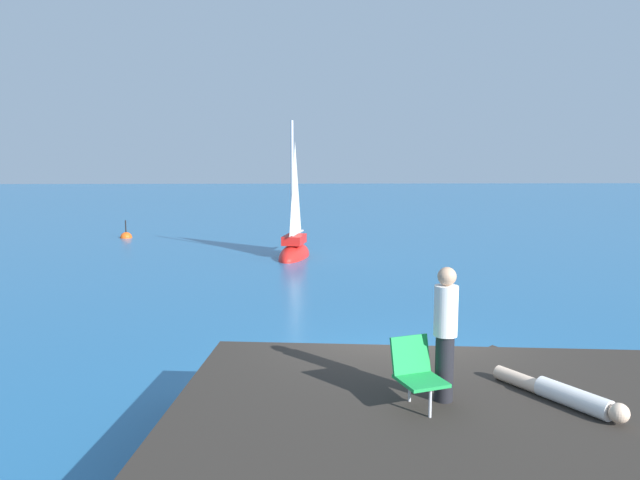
{
  "coord_description": "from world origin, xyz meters",
  "views": [
    {
      "loc": [
        -1.61,
        -9.75,
        3.78
      ],
      "look_at": [
        -1.01,
        10.16,
        1.04
      ],
      "focal_mm": 33.4,
      "sensor_mm": 36.0,
      "label": 1
    }
  ],
  "objects_px": {
    "person_standing": "(445,330)",
    "marker_buoy": "(126,238)",
    "person_sunbather": "(563,395)",
    "beach_chair": "(416,370)",
    "sailboat_near": "(294,249)"
  },
  "relations": [
    {
      "from": "person_sunbather",
      "to": "beach_chair",
      "type": "bearing_deg",
      "value": 59.03
    },
    {
      "from": "sailboat_near",
      "to": "beach_chair",
      "type": "xyz_separation_m",
      "value": [
        1.62,
        -16.13,
        1.05
      ]
    },
    {
      "from": "sailboat_near",
      "to": "marker_buoy",
      "type": "distance_m",
      "value": 9.99
    },
    {
      "from": "sailboat_near",
      "to": "person_standing",
      "type": "height_order",
      "value": "sailboat_near"
    },
    {
      "from": "person_sunbather",
      "to": "person_standing",
      "type": "distance_m",
      "value": 1.58
    },
    {
      "from": "sailboat_near",
      "to": "person_sunbather",
      "type": "distance_m",
      "value": 16.48
    },
    {
      "from": "marker_buoy",
      "to": "beach_chair",
      "type": "bearing_deg",
      "value": -66.03
    },
    {
      "from": "beach_chair",
      "to": "person_sunbather",
      "type": "bearing_deg",
      "value": 71.66
    },
    {
      "from": "person_sunbather",
      "to": "marker_buoy",
      "type": "height_order",
      "value": "person_sunbather"
    },
    {
      "from": "sailboat_near",
      "to": "beach_chair",
      "type": "distance_m",
      "value": 16.24
    },
    {
      "from": "person_sunbather",
      "to": "beach_chair",
      "type": "relative_size",
      "value": 1.96
    },
    {
      "from": "beach_chair",
      "to": "marker_buoy",
      "type": "height_order",
      "value": "beach_chair"
    },
    {
      "from": "sailboat_near",
      "to": "person_sunbather",
      "type": "xyz_separation_m",
      "value": [
        3.37,
        -16.12,
        0.72
      ]
    },
    {
      "from": "sailboat_near",
      "to": "marker_buoy",
      "type": "bearing_deg",
      "value": -113.54
    },
    {
      "from": "person_standing",
      "to": "marker_buoy",
      "type": "relative_size",
      "value": 1.43
    }
  ]
}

